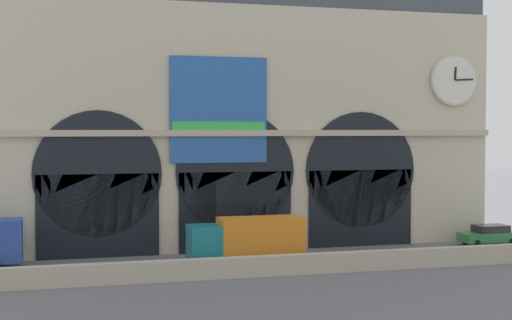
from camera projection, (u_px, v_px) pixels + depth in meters
ground_plane at (254, 263)px, 48.70m from camera, size 200.00×200.00×0.00m
quay_parapet_wall at (272, 266)px, 44.59m from camera, size 90.00×0.70×1.23m
station_building at (227, 100)px, 55.61m from camera, size 40.85×5.67×22.76m
box_truck_center at (248, 240)px, 47.85m from camera, size 7.50×2.91×3.12m
car_east at (489, 235)px, 56.36m from camera, size 4.40×2.22×1.55m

